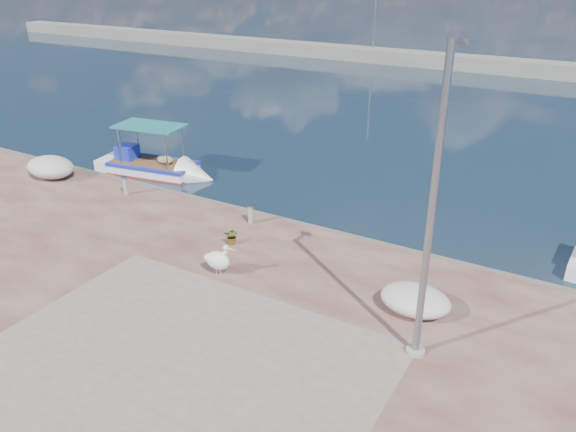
# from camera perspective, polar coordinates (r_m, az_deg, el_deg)

# --- Properties ---
(ground) EXTENTS (1400.00, 1400.00, 0.00)m
(ground) POSITION_cam_1_polar(r_m,az_deg,el_deg) (15.80, -7.05, -9.30)
(ground) COLOR #162635
(ground) RESTS_ON ground
(quay_patch) EXTENTS (9.00, 7.00, 0.01)m
(quay_patch) POSITION_cam_1_polar(r_m,az_deg,el_deg) (13.16, -11.61, -14.94)
(quay_patch) COLOR gray
(quay_patch) RESTS_ON quay
(breakwater) EXTENTS (120.00, 2.20, 7.50)m
(breakwater) POSITION_cam_1_polar(r_m,az_deg,el_deg) (51.58, 21.35, 13.98)
(breakwater) COLOR gray
(breakwater) RESTS_ON ground
(boat_left) EXTENTS (5.57, 2.59, 2.58)m
(boat_left) POSITION_cam_1_polar(r_m,az_deg,el_deg) (25.96, -13.57, 4.70)
(boat_left) COLOR white
(boat_left) RESTS_ON ground
(pelican) EXTENTS (1.05, 0.60, 1.00)m
(pelican) POSITION_cam_1_polar(r_m,az_deg,el_deg) (16.16, -7.08, -4.45)
(pelican) COLOR tan
(pelican) RESTS_ON quay
(lamp_post) EXTENTS (0.44, 0.96, 7.00)m
(lamp_post) POSITION_cam_1_polar(r_m,az_deg,el_deg) (11.98, 14.27, -0.75)
(lamp_post) COLOR gray
(lamp_post) RESTS_ON quay
(bollard_near) EXTENTS (0.22, 0.22, 0.67)m
(bollard_near) POSITION_cam_1_polar(r_m,az_deg,el_deg) (19.21, -3.84, 0.29)
(bollard_near) COLOR gray
(bollard_near) RESTS_ON quay
(bollard_far) EXTENTS (0.24, 0.24, 0.73)m
(bollard_far) POSITION_cam_1_polar(r_m,az_deg,el_deg) (22.41, -16.24, 3.07)
(bollard_far) COLOR gray
(bollard_far) RESTS_ON quay
(potted_plant) EXTENTS (0.61, 0.56, 0.55)m
(potted_plant) POSITION_cam_1_polar(r_m,az_deg,el_deg) (17.89, -5.69, -2.04)
(potted_plant) COLOR #33722D
(potted_plant) RESTS_ON quay
(net_pile_a) EXTENTS (2.15, 1.56, 0.88)m
(net_pile_a) POSITION_cam_1_polar(r_m,az_deg,el_deg) (25.25, -22.99, 4.60)
(net_pile_a) COLOR silver
(net_pile_a) RESTS_ON quay
(net_pile_d) EXTENTS (1.82, 1.37, 0.68)m
(net_pile_d) POSITION_cam_1_polar(r_m,az_deg,el_deg) (14.87, 12.80, -8.30)
(net_pile_d) COLOR silver
(net_pile_d) RESTS_ON quay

